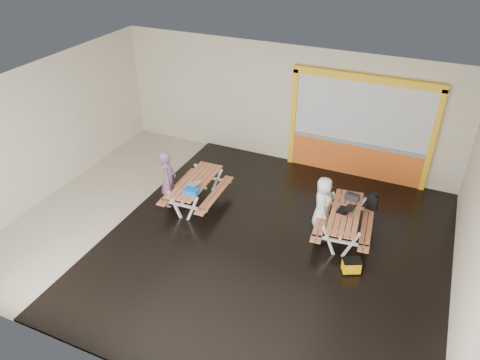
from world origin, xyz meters
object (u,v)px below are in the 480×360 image
at_px(blue_pouch, 191,191).
at_px(backpack, 372,201).
at_px(dark_case, 322,236).
at_px(laptop_right, 346,209).
at_px(person_right, 323,203).
at_px(fluke_bag, 351,266).
at_px(picnic_table_right, 345,218).
at_px(picnic_table_left, 196,186).
at_px(toolbox, 352,197).
at_px(laptop_left, 193,185).
at_px(person_left, 168,179).

distance_m(blue_pouch, backpack, 4.33).
xyz_separation_m(blue_pouch, dark_case, (3.16, 0.44, -0.68)).
bearing_deg(laptop_right, person_right, 171.75).
bearing_deg(fluke_bag, laptop_right, 111.44).
bearing_deg(picnic_table_right, blue_pouch, -168.50).
relative_size(picnic_table_left, toolbox, 5.50).
relative_size(laptop_left, backpack, 0.80).
distance_m(laptop_left, laptop_right, 3.71).
relative_size(picnic_table_right, fluke_bag, 4.32).
relative_size(person_left, fluke_bag, 3.43).
height_order(laptop_right, backpack, backpack).
relative_size(picnic_table_left, person_right, 1.45).
distance_m(backpack, dark_case, 1.50).
bearing_deg(blue_pouch, dark_case, 7.87).
xyz_separation_m(person_left, backpack, (4.85, 1.25, -0.11)).
distance_m(person_left, dark_case, 4.02).
bearing_deg(picnic_table_left, blue_pouch, -72.66).
relative_size(person_right, fluke_bag, 2.89).
relative_size(laptop_right, toolbox, 1.21).
bearing_deg(blue_pouch, backpack, 20.52).
distance_m(picnic_table_left, toolbox, 3.86).
height_order(person_right, backpack, person_right).
bearing_deg(person_left, blue_pouch, -129.36).
relative_size(picnic_table_right, toolbox, 5.69).
bearing_deg(picnic_table_left, laptop_left, -76.54).
height_order(person_left, laptop_left, person_left).
height_order(picnic_table_left, person_right, person_right).
distance_m(picnic_table_left, dark_case, 3.36).
relative_size(laptop_right, backpack, 0.94).
bearing_deg(person_right, laptop_right, -111.28).
bearing_deg(backpack, person_left, -165.51).
distance_m(person_left, fluke_bag, 4.90).
bearing_deg(toolbox, blue_pouch, -160.24).
bearing_deg(fluke_bag, dark_case, 135.81).
distance_m(person_left, backpack, 5.01).
bearing_deg(picnic_table_right, person_right, 169.40).
bearing_deg(blue_pouch, fluke_bag, -5.65).
distance_m(person_left, toolbox, 4.53).
xyz_separation_m(picnic_table_right, dark_case, (-0.41, -0.29, -0.45)).
distance_m(picnic_table_right, laptop_right, 0.23).
xyz_separation_m(picnic_table_left, person_right, (3.19, 0.29, 0.20)).
bearing_deg(blue_pouch, toolbox, 19.76).
bearing_deg(person_left, laptop_left, -111.03).
bearing_deg(backpack, picnic_table_right, -120.94).
bearing_deg(person_left, toolbox, -98.12).
xyz_separation_m(laptop_left, toolbox, (3.71, 1.03, 0.02)).
height_order(picnic_table_left, blue_pouch, blue_pouch).
height_order(person_right, toolbox, person_right).
height_order(picnic_table_left, person_left, person_left).
bearing_deg(picnic_table_right, dark_case, -144.93).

